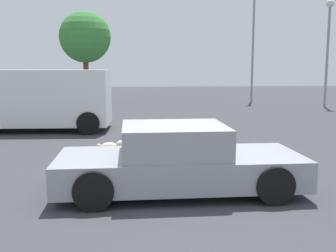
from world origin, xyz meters
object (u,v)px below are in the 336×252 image
object	(u,v)px
dog	(112,147)
light_post_near	(329,34)
sedan_foreground	(178,161)
van_white	(34,98)
light_post_mid	(253,29)

from	to	relation	value
dog	light_post_near	bearing A→B (deg)	49.91
sedan_foreground	van_white	xyz separation A→B (m)	(-4.16, 7.53, 0.60)
van_white	light_post_mid	world-z (taller)	light_post_mid
dog	light_post_mid	bearing A→B (deg)	65.61
dog	van_white	world-z (taller)	van_white
light_post_near	light_post_mid	size ratio (longest dim) A/B	0.85
van_white	light_post_mid	size ratio (longest dim) A/B	0.78
sedan_foreground	light_post_near	bearing A→B (deg)	55.24
van_white	light_post_near	distance (m)	16.29
dog	van_white	bearing A→B (deg)	125.37
sedan_foreground	dog	bearing A→B (deg)	115.04
sedan_foreground	van_white	distance (m)	8.62
dog	light_post_near	distance (m)	16.92
light_post_mid	van_white	bearing A→B (deg)	-136.61
light_post_near	light_post_mid	distance (m)	4.80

